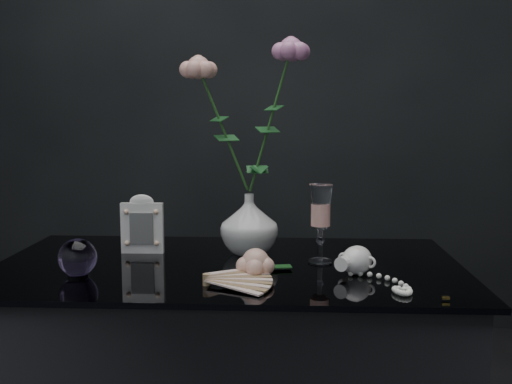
# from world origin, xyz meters

# --- Properties ---
(vase) EXTENTS (0.16, 0.16, 0.15)m
(vase) POSITION_xyz_m (0.04, 0.15, 0.83)
(vase) COLOR silver
(vase) RESTS_ON table
(wine_glass) EXTENTS (0.06, 0.06, 0.18)m
(wine_glass) POSITION_xyz_m (0.21, 0.07, 0.85)
(wine_glass) COLOR white
(wine_glass) RESTS_ON table
(picture_frame) EXTENTS (0.11, 0.08, 0.14)m
(picture_frame) POSITION_xyz_m (-0.22, 0.14, 0.83)
(picture_frame) COLOR silver
(picture_frame) RESTS_ON table
(paperweight) EXTENTS (0.09, 0.09, 0.08)m
(paperweight) POSITION_xyz_m (-0.30, -0.07, 0.80)
(paperweight) COLOR #9374BD
(paperweight) RESTS_ON table
(paper_fan) EXTENTS (0.29, 0.24, 0.03)m
(paper_fan) POSITION_xyz_m (-0.03, -0.12, 0.78)
(paper_fan) COLOR #F4E0C3
(paper_fan) RESTS_ON table
(loose_rose) EXTENTS (0.19, 0.21, 0.06)m
(loose_rose) POSITION_xyz_m (0.07, -0.06, 0.79)
(loose_rose) COLOR #DCA38E
(loose_rose) RESTS_ON table
(pearl_jar) EXTENTS (0.30, 0.30, 0.06)m
(pearl_jar) POSITION_xyz_m (0.28, -0.02, 0.79)
(pearl_jar) COLOR white
(pearl_jar) RESTS_ON table
(roses) EXTENTS (0.29, 0.11, 0.41)m
(roses) POSITION_xyz_m (0.04, 0.15, 1.10)
(roses) COLOR #EDA192
(roses) RESTS_ON vase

